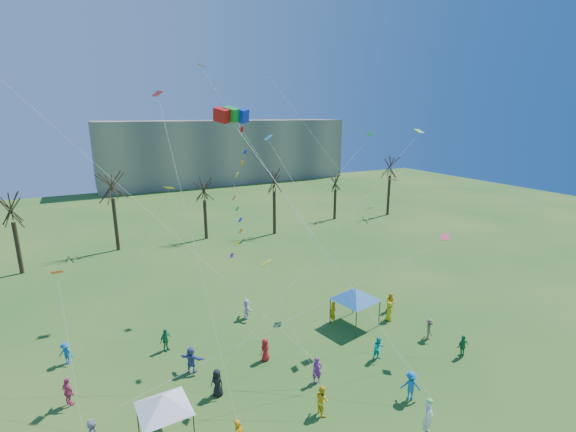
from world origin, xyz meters
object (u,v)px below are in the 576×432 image
big_box_kite (243,194)px  canopy_tent_white (163,402)px  canopy_tent_blue (355,294)px  distant_building (226,151)px  hero_kite_flyer (428,417)px

big_box_kite → canopy_tent_white: 11.71m
big_box_kite → canopy_tent_blue: (10.23, 2.43, -9.48)m
canopy_tent_white → distant_building: bearing=68.8°
big_box_kite → canopy_tent_white: bearing=-155.3°
distant_building → canopy_tent_white: bearing=-111.2°
distant_building → big_box_kite: (-24.58, -75.52, 4.69)m
big_box_kite → canopy_tent_blue: bearing=13.4°
distant_building → hero_kite_flyer: 86.30m
canopy_tent_white → canopy_tent_blue: (15.93, 5.06, 0.41)m
big_box_kite → hero_kite_flyer: bearing=-52.0°
canopy_tent_white → big_box_kite: bearing=24.7°
big_box_kite → canopy_tent_white: big_box_kite is taller
canopy_tent_white → hero_kite_flyer: bearing=-25.9°
distant_building → hero_kite_flyer: (-17.79, -84.20, -6.46)m
hero_kite_flyer → canopy_tent_blue: size_ratio=0.50×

